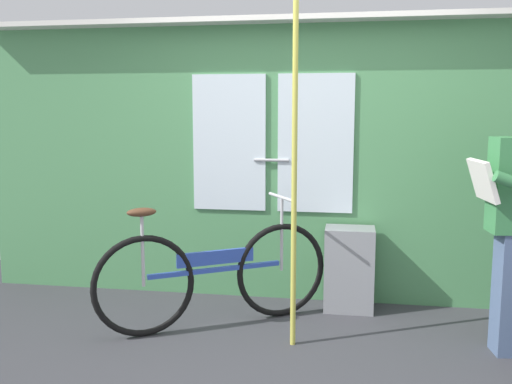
% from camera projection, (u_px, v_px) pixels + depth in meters
% --- Properties ---
extents(ground_plane, '(6.35, 4.15, 0.04)m').
position_uv_depth(ground_plane, '(276.00, 366.00, 3.52)').
color(ground_plane, '#38383D').
extents(train_door_wall, '(5.35, 0.28, 2.26)m').
position_uv_depth(train_door_wall, '(296.00, 157.00, 4.59)').
color(train_door_wall, '#4C8C56').
rests_on(train_door_wall, ground_plane).
extents(bicycle_near_door, '(1.52, 0.96, 0.93)m').
position_uv_depth(bicycle_near_door, '(215.00, 275.00, 4.08)').
color(bicycle_near_door, black).
rests_on(bicycle_near_door, ground_plane).
extents(trash_bin_by_wall, '(0.38, 0.28, 0.65)m').
position_uv_depth(trash_bin_by_wall, '(349.00, 269.00, 4.43)').
color(trash_bin_by_wall, gray).
rests_on(trash_bin_by_wall, ground_plane).
extents(handrail_pole, '(0.04, 0.04, 2.22)m').
position_uv_depth(handrail_pole, '(294.00, 180.00, 3.65)').
color(handrail_pole, '#C6C14C').
rests_on(handrail_pole, ground_plane).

